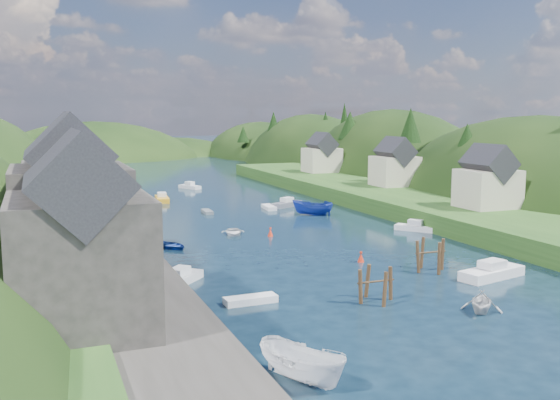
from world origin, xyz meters
name	(u,v)px	position (x,y,z in m)	size (l,w,h in m)	color
ground	(229,207)	(0.00, 50.00, 0.00)	(600.00, 600.00, 0.00)	black
hillside_right	(390,213)	(45.00, 75.00, -7.41)	(36.00, 245.56, 48.00)	black
far_hills	(128,188)	(1.22, 174.01, -10.80)	(103.00, 68.00, 44.00)	black
hill_trees	(201,134)	(-0.58, 64.35, 11.15)	(91.99, 149.73, 12.22)	black
quay_left	(86,252)	(-24.00, 20.00, 1.00)	(12.00, 110.00, 2.00)	#2D2B28
terrace_left_grass	(9,256)	(-31.00, 20.00, 1.25)	(12.00, 110.00, 2.50)	#234719
quayside_buildings	(69,214)	(-26.00, 6.39, 7.09)	(8.00, 35.84, 12.90)	#2D2B28
boat_sheds	(56,189)	(-26.00, 39.00, 5.27)	(7.00, 21.00, 7.50)	#2D2D30
terrace_right	(399,200)	(25.00, 40.00, 1.20)	(16.00, 120.00, 2.40)	#234719
right_bank_cottages	(389,166)	(28.00, 48.33, 5.84)	(9.00, 59.24, 8.41)	beige
piling_cluster_near	(376,288)	(-3.75, -2.06, 1.10)	(3.25, 3.03, 3.34)	#382314
piling_cluster_far	(430,258)	(5.89, 4.41, 1.24)	(3.26, 3.04, 3.63)	#382314
channel_buoy_near	(361,257)	(1.63, 10.07, 0.48)	(0.70, 0.70, 1.10)	red
channel_buoy_far	(270,232)	(-2.20, 25.61, 0.48)	(0.70, 0.70, 1.10)	red
moored_boats	(296,240)	(-1.59, 19.24, 0.69)	(37.87, 95.28, 2.34)	orange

